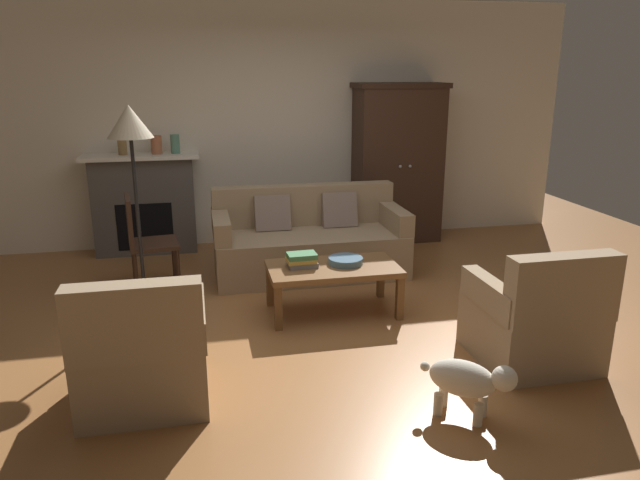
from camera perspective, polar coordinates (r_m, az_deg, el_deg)
ground_plane at (r=4.96m, az=0.20°, el=-7.76°), size 9.60×9.60×0.00m
back_wall at (r=7.07m, az=-4.24°, el=11.21°), size 7.20×0.10×2.80m
fireplace at (r=6.90m, az=-16.68°, el=3.46°), size 1.26×0.48×1.12m
armoire at (r=7.13m, az=7.52°, el=7.42°), size 1.06×0.57×1.87m
couch at (r=5.98m, az=-1.08°, el=-0.25°), size 1.92×0.85×0.86m
coffee_table at (r=4.98m, az=1.28°, el=-3.11°), size 1.10×0.60×0.42m
fruit_bowl at (r=5.01m, az=2.51°, el=-2.01°), size 0.29×0.29×0.06m
book_stack at (r=4.93m, az=-1.77°, el=-1.95°), size 0.26×0.19×0.12m
mantel_vase_bronze at (r=6.80m, az=-18.65°, el=8.61°), size 0.10×0.10×0.18m
mantel_vase_terracotta at (r=6.76m, az=-15.60°, el=8.90°), size 0.12×0.12×0.20m
mantel_vase_jade at (r=6.75m, az=-13.89°, el=9.05°), size 0.10×0.10×0.21m
armchair_near_left at (r=3.86m, az=-16.79°, el=-10.67°), size 0.78×0.77×0.88m
armchair_near_right at (r=4.43m, az=20.18°, el=-7.37°), size 0.78×0.77×0.88m
side_chair_wooden at (r=5.73m, az=-16.78°, el=0.32°), size 0.50×0.50×0.90m
floor_lamp at (r=4.94m, az=-17.92°, el=9.73°), size 0.36×0.36×1.75m
dog at (r=3.68m, az=14.15°, el=-13.06°), size 0.48×0.43×0.39m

